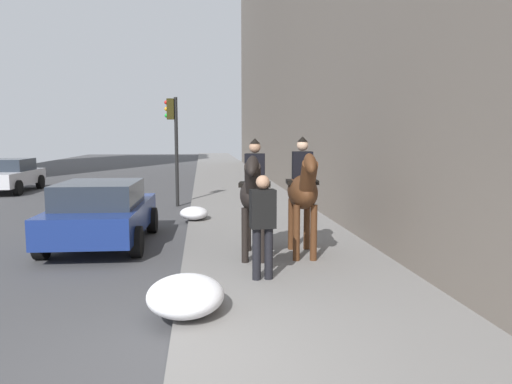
% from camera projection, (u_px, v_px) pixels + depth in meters
% --- Properties ---
extents(sidewalk_slab, '(120.00, 3.96, 0.12)m').
position_uv_depth(sidewalk_slab, '(352.00, 357.00, 5.17)').
color(sidewalk_slab, slate).
rests_on(sidewalk_slab, ground).
extents(mounted_horse_near, '(2.15, 0.78, 2.28)m').
position_uv_depth(mounted_horse_near, '(255.00, 192.00, 9.02)').
color(mounted_horse_near, black).
rests_on(mounted_horse_near, sidewalk_slab).
extents(mounted_horse_far, '(2.15, 0.68, 2.31)m').
position_uv_depth(mounted_horse_far, '(303.00, 190.00, 9.16)').
color(mounted_horse_far, '#4C2B16').
rests_on(mounted_horse_far, sidewalk_slab).
extents(pedestrian_greeting, '(0.29, 0.42, 1.70)m').
position_uv_depth(pedestrian_greeting, '(263.00, 220.00, 7.66)').
color(pedestrian_greeting, black).
rests_on(pedestrian_greeting, sidewalk_slab).
extents(car_near_lane, '(4.05, 2.15, 1.44)m').
position_uv_depth(car_near_lane, '(102.00, 212.00, 10.64)').
color(car_near_lane, navy).
rests_on(car_near_lane, ground).
extents(car_mid_lane, '(4.23, 2.00, 1.44)m').
position_uv_depth(car_mid_lane, '(9.00, 175.00, 20.78)').
color(car_mid_lane, silver).
rests_on(car_mid_lane, ground).
extents(traffic_light_near_curb, '(0.20, 0.44, 3.74)m').
position_uv_depth(traffic_light_near_curb, '(174.00, 134.00, 16.28)').
color(traffic_light_near_curb, black).
rests_on(traffic_light_near_curb, ground).
extents(snow_pile_near, '(1.33, 1.02, 0.46)m').
position_uv_depth(snow_pile_near, '(185.00, 295.00, 6.30)').
color(snow_pile_near, white).
rests_on(snow_pile_near, sidewalk_slab).
extents(snow_pile_far, '(1.01, 0.78, 0.35)m').
position_uv_depth(snow_pile_far, '(194.00, 213.00, 13.32)').
color(snow_pile_far, white).
rests_on(snow_pile_far, sidewalk_slab).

